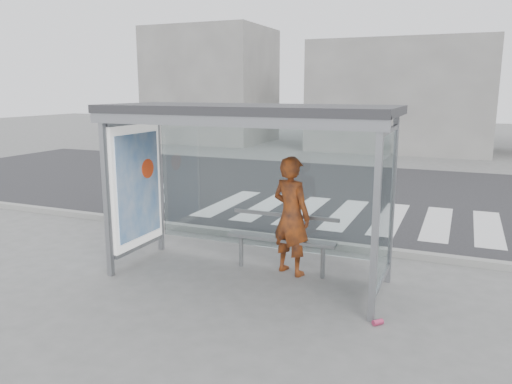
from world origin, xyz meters
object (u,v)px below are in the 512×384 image
at_px(bus_shelter, 225,148).
at_px(bench, 281,239).
at_px(person, 291,216).
at_px(soda_can, 378,322).

distance_m(bus_shelter, bench, 1.68).
height_order(bus_shelter, bench, bus_shelter).
bearing_deg(person, soda_can, 161.71).
relative_size(person, bench, 1.06).
bearing_deg(bench, person, -3.98).
relative_size(bus_shelter, soda_can, 31.88).
distance_m(bus_shelter, soda_can, 3.26).
relative_size(bus_shelter, person, 2.29).
height_order(person, bench, person).
xyz_separation_m(bus_shelter, person, (0.90, 0.43, -1.06)).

